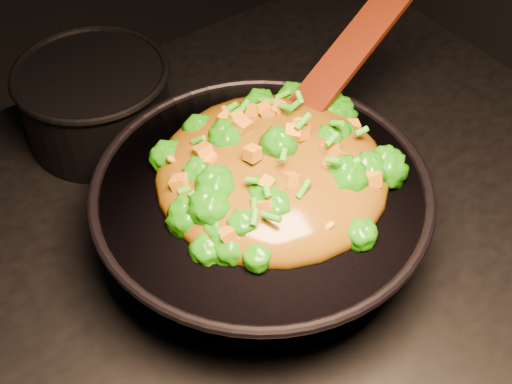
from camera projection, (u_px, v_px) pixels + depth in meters
wok at (261, 219)px, 0.80m from camera, size 0.40×0.40×0.10m
stir_fry at (273, 148)px, 0.75m from camera, size 0.28×0.28×0.09m
spatula at (329, 77)px, 0.82m from camera, size 0.27×0.10×0.12m
back_pot at (96, 103)px, 0.94m from camera, size 0.25×0.25×0.11m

